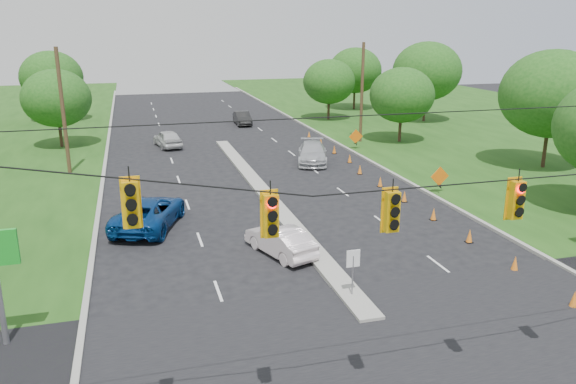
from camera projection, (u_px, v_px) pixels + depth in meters
name	position (u px, v px, depth m)	size (l,w,h in m)	color
curb_left	(104.00, 171.00, 41.72)	(0.25, 110.00, 0.16)	gray
curb_right	(357.00, 155.00, 46.96)	(0.25, 110.00, 0.16)	gray
median	(264.00, 194.00, 36.03)	(1.00, 34.00, 0.18)	gray
median_sign	(353.00, 264.00, 21.77)	(0.55, 0.06, 2.05)	gray
signal_span	(459.00, 245.00, 14.30)	(25.60, 0.32, 9.00)	#422D1C
utility_pole_far_left	(63.00, 112.00, 39.83)	(0.28, 0.28, 9.00)	#422D1C
utility_pole_far_right	(362.00, 93.00, 50.92)	(0.28, 0.28, 9.00)	#422D1C
cone_0	(574.00, 299.00, 21.36)	(0.32, 0.32, 0.70)	orange
cone_1	(515.00, 263.00, 24.59)	(0.32, 0.32, 0.70)	orange
cone_2	(470.00, 236.00, 27.82)	(0.32, 0.32, 0.70)	orange
cone_3	(434.00, 214.00, 31.05)	(0.32, 0.32, 0.70)	orange
cone_4	(404.00, 196.00, 34.28)	(0.32, 0.32, 0.70)	orange
cone_5	(380.00, 182.00, 37.51)	(0.32, 0.32, 0.70)	orange
cone_6	(360.00, 169.00, 40.74)	(0.32, 0.32, 0.70)	orange
cone_7	(350.00, 158.00, 44.13)	(0.32, 0.32, 0.70)	orange
cone_8	(334.00, 149.00, 47.36)	(0.32, 0.32, 0.70)	orange
cone_9	(321.00, 142.00, 50.59)	(0.32, 0.32, 0.70)	orange
cone_10	(309.00, 135.00, 53.82)	(0.32, 0.32, 0.70)	orange
work_sign_1	(440.00, 177.00, 35.76)	(1.27, 0.58, 1.37)	black
work_sign_2	(356.00, 137.00, 48.68)	(1.27, 0.58, 1.37)	black
tree_5	(56.00, 98.00, 48.72)	(5.88, 5.88, 6.86)	black
tree_6	(52.00, 77.00, 61.87)	(6.72, 6.72, 7.84)	black
tree_8	(552.00, 94.00, 41.08)	(7.56, 7.56, 8.82)	black
tree_9	(402.00, 95.00, 50.96)	(5.88, 5.88, 6.86)	black
tree_10	(427.00, 71.00, 61.91)	(7.56, 7.56, 8.82)	black
tree_11	(355.00, 70.00, 71.20)	(6.72, 6.72, 7.84)	black
tree_12	(329.00, 82.00, 63.36)	(5.88, 5.88, 6.86)	black
white_sedan	(280.00, 241.00, 26.28)	(1.46, 4.19, 1.38)	white
blue_pickup	(149.00, 212.00, 29.83)	(2.74, 5.95, 1.65)	navy
silver_car_far	(312.00, 153.00, 44.05)	(2.21, 5.44, 1.58)	#B0B1B5
silver_car_oncoming	(168.00, 138.00, 49.82)	(1.81, 4.49, 1.53)	silver
dark_car_receding	(242.00, 118.00, 61.16)	(1.51, 4.32, 1.42)	black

